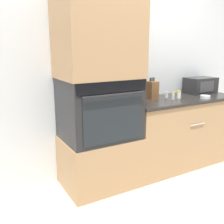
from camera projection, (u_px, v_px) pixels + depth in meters
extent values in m
plane|color=beige|center=(144.00, 187.00, 2.90)|extent=(12.00, 12.00, 0.00)
cube|color=silver|center=(116.00, 69.00, 3.13)|extent=(8.00, 0.05, 2.50)
cube|color=#A87F56|center=(100.00, 161.00, 2.89)|extent=(0.80, 0.60, 0.55)
cube|color=black|center=(99.00, 108.00, 2.75)|extent=(0.77, 0.59, 0.64)
cube|color=black|center=(113.00, 87.00, 2.43)|extent=(0.74, 0.01, 0.11)
cube|color=orange|center=(113.00, 87.00, 2.43)|extent=(0.09, 0.00, 0.03)
cube|color=black|center=(113.00, 119.00, 2.51)|extent=(0.63, 0.01, 0.47)
cylinder|color=black|center=(115.00, 95.00, 2.43)|extent=(0.66, 0.02, 0.02)
cube|color=#A87F56|center=(98.00, 35.00, 2.57)|extent=(0.80, 0.60, 0.85)
cube|color=#A87F56|center=(178.00, 132.00, 3.41)|extent=(1.50, 0.60, 0.85)
cube|color=black|center=(180.00, 99.00, 3.30)|extent=(1.52, 0.63, 0.03)
cylinder|color=#B7B7BC|center=(198.00, 124.00, 3.10)|extent=(0.22, 0.01, 0.01)
cube|color=#232326|center=(200.00, 85.00, 3.60)|extent=(0.42, 0.27, 0.21)
cube|color=#3D3D3F|center=(207.00, 87.00, 3.47)|extent=(0.26, 0.01, 0.15)
cube|color=brown|center=(152.00, 90.00, 3.19)|extent=(0.11, 0.15, 0.21)
cylinder|color=black|center=(150.00, 80.00, 3.15)|extent=(0.02, 0.02, 0.04)
cylinder|color=black|center=(152.00, 79.00, 3.16)|extent=(0.02, 0.02, 0.04)
cylinder|color=black|center=(154.00, 79.00, 3.17)|extent=(0.02, 0.02, 0.04)
cylinder|color=silver|center=(205.00, 97.00, 3.23)|extent=(0.12, 0.12, 0.04)
cylinder|color=silver|center=(167.00, 96.00, 3.26)|extent=(0.04, 0.04, 0.06)
cylinder|color=#B7B7BC|center=(167.00, 93.00, 3.25)|extent=(0.04, 0.04, 0.02)
cylinder|color=silver|center=(173.00, 96.00, 3.16)|extent=(0.04, 0.04, 0.07)
cylinder|color=gold|center=(173.00, 93.00, 3.15)|extent=(0.04, 0.04, 0.02)
cylinder|color=silver|center=(179.00, 95.00, 3.24)|extent=(0.05, 0.05, 0.07)
cylinder|color=gold|center=(179.00, 92.00, 3.23)|extent=(0.05, 0.05, 0.02)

